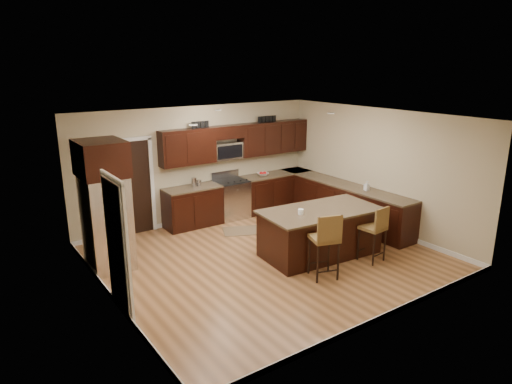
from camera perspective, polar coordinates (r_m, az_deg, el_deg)
floor at (r=8.90m, az=1.51°, el=-8.22°), size 6.00×6.00×0.00m
ceiling at (r=8.18m, az=1.64°, el=9.33°), size 6.00×6.00×0.00m
wall_back at (r=10.71m, az=-7.17°, el=3.44°), size 6.00×0.00×6.00m
wall_left at (r=7.16m, az=-18.21°, el=-3.52°), size 0.00×5.50×5.50m
wall_right at (r=10.45m, az=14.98°, el=2.70°), size 0.00×5.50×5.50m
base_cabinets at (r=10.91m, az=5.11°, el=-1.10°), size 4.02×3.96×0.92m
upper_cabinets at (r=11.00m, az=-2.01°, el=6.48°), size 4.00×0.33×0.80m
range at (r=11.01m, az=-3.15°, el=-0.85°), size 0.76×0.64×1.11m
microwave at (r=10.86m, az=-3.67°, el=5.16°), size 0.76×0.31×0.40m
doorway at (r=10.14m, az=-15.33°, el=0.43°), size 0.85×0.03×2.06m
pantry_door at (r=7.01m, az=-17.10°, el=-6.72°), size 0.03×0.80×2.04m
letter_decor at (r=10.85m, az=-2.68°, el=8.77°), size 2.20×0.03×0.15m
island at (r=8.99m, az=7.97°, el=-5.15°), size 2.41×1.40×0.92m
stool_left at (r=7.89m, az=8.75°, el=-5.78°), size 0.56×0.56×1.19m
stool_right at (r=8.78m, az=14.74°, el=-4.33°), size 0.45×0.45×1.09m
refrigerator at (r=8.54m, az=-18.35°, el=-1.44°), size 0.79×0.92×2.35m
floor_mat at (r=10.25m, az=-1.59°, el=-4.86°), size 1.06×0.91×0.01m
fruit_bowl at (r=11.38m, az=0.87°, el=2.26°), size 0.35×0.35×0.07m
soap_bottle at (r=10.32m, az=13.67°, el=0.77°), size 0.10×0.10×0.21m
canister_tall at (r=10.40m, az=-7.78°, el=1.20°), size 0.12×0.12×0.21m
canister_short at (r=10.46m, az=-7.15°, el=1.13°), size 0.11×0.11×0.14m
island_jar at (r=8.50m, az=5.61°, el=-2.46°), size 0.10×0.10×0.10m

